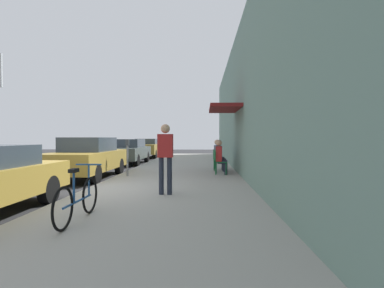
{
  "coord_description": "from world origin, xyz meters",
  "views": [
    {
      "loc": [
        3.19,
        -7.86,
        1.49
      ],
      "look_at": [
        2.52,
        8.92,
        1.14
      ],
      "focal_mm": 28.08,
      "sensor_mm": 36.0,
      "label": 1
    }
  ],
  "objects_px": {
    "bicycle_0": "(78,199)",
    "cafe_chair_1": "(218,159)",
    "seated_patron_0": "(221,156)",
    "cafe_chair_2": "(217,158)",
    "parked_car_1": "(88,157)",
    "parked_car_2": "(128,151)",
    "seated_patron_1": "(219,154)",
    "pedestrian_standing": "(165,153)",
    "seated_patron_2": "(218,153)",
    "parking_meter": "(127,155)",
    "cafe_chair_0": "(219,161)",
    "parked_car_3": "(147,148)"
  },
  "relations": [
    {
      "from": "bicycle_0",
      "to": "cafe_chair_1",
      "type": "relative_size",
      "value": 1.97
    },
    {
      "from": "seated_patron_0",
      "to": "cafe_chair_2",
      "type": "relative_size",
      "value": 1.48
    },
    {
      "from": "bicycle_0",
      "to": "seated_patron_0",
      "type": "bearing_deg",
      "value": 67.15
    },
    {
      "from": "parked_car_1",
      "to": "parked_car_2",
      "type": "bearing_deg",
      "value": 90.0
    },
    {
      "from": "cafe_chair_1",
      "to": "seated_patron_1",
      "type": "bearing_deg",
      "value": 8.4
    },
    {
      "from": "parked_car_1",
      "to": "pedestrian_standing",
      "type": "bearing_deg",
      "value": -47.87
    },
    {
      "from": "parked_car_1",
      "to": "parked_car_2",
      "type": "xyz_separation_m",
      "value": [
        0.0,
        5.92,
        -0.03
      ]
    },
    {
      "from": "bicycle_0",
      "to": "seated_patron_2",
      "type": "height_order",
      "value": "seated_patron_2"
    },
    {
      "from": "pedestrian_standing",
      "to": "parking_meter",
      "type": "bearing_deg",
      "value": 117.83
    },
    {
      "from": "cafe_chair_0",
      "to": "cafe_chair_2",
      "type": "relative_size",
      "value": 1.0
    },
    {
      "from": "cafe_chair_2",
      "to": "cafe_chair_1",
      "type": "bearing_deg",
      "value": -89.99
    },
    {
      "from": "parked_car_3",
      "to": "cafe_chair_1",
      "type": "xyz_separation_m",
      "value": [
        4.85,
        -10.39,
        -0.12
      ]
    },
    {
      "from": "parked_car_2",
      "to": "pedestrian_standing",
      "type": "relative_size",
      "value": 2.59
    },
    {
      "from": "bicycle_0",
      "to": "cafe_chair_2",
      "type": "distance_m",
      "value": 8.54
    },
    {
      "from": "seated_patron_0",
      "to": "seated_patron_1",
      "type": "bearing_deg",
      "value": 89.99
    },
    {
      "from": "cafe_chair_0",
      "to": "seated_patron_1",
      "type": "distance_m",
      "value": 0.94
    },
    {
      "from": "parked_car_1",
      "to": "pedestrian_standing",
      "type": "distance_m",
      "value": 5.02
    },
    {
      "from": "cafe_chair_0",
      "to": "seated_patron_2",
      "type": "relative_size",
      "value": 0.67
    },
    {
      "from": "seated_patron_0",
      "to": "cafe_chair_2",
      "type": "distance_m",
      "value": 1.75
    },
    {
      "from": "parked_car_2",
      "to": "seated_patron_0",
      "type": "height_order",
      "value": "parked_car_2"
    },
    {
      "from": "cafe_chair_2",
      "to": "pedestrian_standing",
      "type": "height_order",
      "value": "pedestrian_standing"
    },
    {
      "from": "parked_car_1",
      "to": "parking_meter",
      "type": "distance_m",
      "value": 1.58
    },
    {
      "from": "cafe_chair_2",
      "to": "seated_patron_2",
      "type": "height_order",
      "value": "seated_patron_2"
    },
    {
      "from": "parked_car_1",
      "to": "seated_patron_0",
      "type": "bearing_deg",
      "value": 3.76
    },
    {
      "from": "bicycle_0",
      "to": "cafe_chair_2",
      "type": "height_order",
      "value": "bicycle_0"
    },
    {
      "from": "bicycle_0",
      "to": "pedestrian_standing",
      "type": "bearing_deg",
      "value": 64.14
    },
    {
      "from": "parked_car_2",
      "to": "bicycle_0",
      "type": "distance_m",
      "value": 12.19
    },
    {
      "from": "parked_car_1",
      "to": "parked_car_3",
      "type": "xyz_separation_m",
      "value": [
        0.0,
        11.63,
        -0.02
      ]
    },
    {
      "from": "bicycle_0",
      "to": "cafe_chair_1",
      "type": "bearing_deg",
      "value": 70.18
    },
    {
      "from": "bicycle_0",
      "to": "seated_patron_2",
      "type": "relative_size",
      "value": 1.33
    },
    {
      "from": "seated_patron_0",
      "to": "seated_patron_2",
      "type": "distance_m",
      "value": 1.73
    },
    {
      "from": "seated_patron_2",
      "to": "pedestrian_standing",
      "type": "xyz_separation_m",
      "value": [
        -1.55,
        -5.76,
        0.3
      ]
    },
    {
      "from": "parked_car_3",
      "to": "parking_meter",
      "type": "relative_size",
      "value": 3.33
    },
    {
      "from": "parked_car_2",
      "to": "seated_patron_1",
      "type": "height_order",
      "value": "parked_car_2"
    },
    {
      "from": "cafe_chair_0",
      "to": "cafe_chair_2",
      "type": "bearing_deg",
      "value": 89.99
    },
    {
      "from": "seated_patron_2",
      "to": "pedestrian_standing",
      "type": "bearing_deg",
      "value": -105.07
    },
    {
      "from": "seated_patron_1",
      "to": "seated_patron_2",
      "type": "xyz_separation_m",
      "value": [
        -0.0,
        0.8,
        0.0
      ]
    },
    {
      "from": "parked_car_1",
      "to": "seated_patron_2",
      "type": "relative_size",
      "value": 3.41
    },
    {
      "from": "cafe_chair_0",
      "to": "pedestrian_standing",
      "type": "xyz_separation_m",
      "value": [
        -1.49,
        -4.04,
        0.5
      ]
    },
    {
      "from": "parked_car_1",
      "to": "parked_car_2",
      "type": "relative_size",
      "value": 1.0
    },
    {
      "from": "parked_car_3",
      "to": "seated_patron_1",
      "type": "relative_size",
      "value": 3.41
    },
    {
      "from": "bicycle_0",
      "to": "cafe_chair_0",
      "type": "relative_size",
      "value": 1.97
    },
    {
      "from": "cafe_chair_0",
      "to": "cafe_chair_1",
      "type": "distance_m",
      "value": 0.91
    },
    {
      "from": "parked_car_3",
      "to": "cafe_chair_1",
      "type": "relative_size",
      "value": 5.06
    },
    {
      "from": "parking_meter",
      "to": "pedestrian_standing",
      "type": "xyz_separation_m",
      "value": [
        1.81,
        -3.42,
        0.23
      ]
    },
    {
      "from": "parked_car_3",
      "to": "cafe_chair_0",
      "type": "xyz_separation_m",
      "value": [
        4.85,
        -11.3,
        -0.12
      ]
    },
    {
      "from": "parking_meter",
      "to": "seated_patron_0",
      "type": "height_order",
      "value": "parking_meter"
    },
    {
      "from": "parked_car_3",
      "to": "seated_patron_1",
      "type": "bearing_deg",
      "value": -64.69
    },
    {
      "from": "cafe_chair_0",
      "to": "seated_patron_0",
      "type": "bearing_deg",
      "value": -5.59
    },
    {
      "from": "parking_meter",
      "to": "cafe_chair_1",
      "type": "relative_size",
      "value": 1.52
    }
  ]
}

